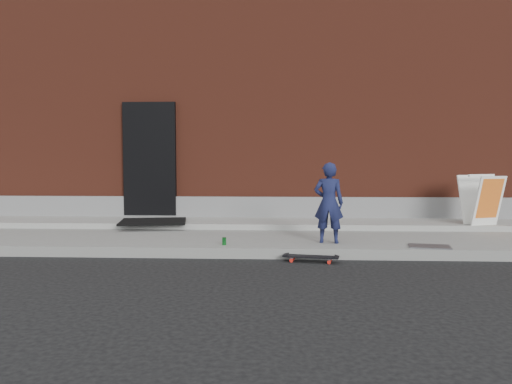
# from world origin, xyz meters

# --- Properties ---
(ground) EXTENTS (80.00, 80.00, 0.00)m
(ground) POSITION_xyz_m (0.00, 0.00, 0.00)
(ground) COLOR black
(ground) RESTS_ON ground
(sidewalk) EXTENTS (20.00, 3.00, 0.15)m
(sidewalk) POSITION_xyz_m (0.00, 1.50, 0.07)
(sidewalk) COLOR slate
(sidewalk) RESTS_ON ground
(apron) EXTENTS (20.00, 1.20, 0.10)m
(apron) POSITION_xyz_m (0.00, 2.40, 0.20)
(apron) COLOR gray
(apron) RESTS_ON sidewalk
(building) EXTENTS (20.00, 8.10, 5.00)m
(building) POSITION_xyz_m (-0.00, 6.99, 2.50)
(building) COLOR maroon
(building) RESTS_ON ground
(child) EXTENTS (0.48, 0.35, 1.20)m
(child) POSITION_xyz_m (0.73, 0.54, 0.75)
(child) COLOR #181D43
(child) RESTS_ON sidewalk
(skateboard) EXTENTS (0.75, 0.31, 0.08)m
(skateboard) POSITION_xyz_m (0.43, -0.16, 0.07)
(skateboard) COLOR red
(skateboard) RESTS_ON ground
(pizza_sign) EXTENTS (0.71, 0.77, 0.88)m
(pizza_sign) POSITION_xyz_m (3.52, 1.98, 0.69)
(pizza_sign) COLOR white
(pizza_sign) RESTS_ON apron
(soda_can) EXTENTS (0.08, 0.08, 0.11)m
(soda_can) POSITION_xyz_m (-0.81, 0.26, 0.21)
(soda_can) COLOR #187C2A
(soda_can) RESTS_ON sidewalk
(doormat) EXTENTS (1.31, 1.13, 0.03)m
(doormat) POSITION_xyz_m (-2.30, 2.00, 0.27)
(doormat) COLOR black
(doormat) RESTS_ON apron
(utility_plate) EXTENTS (0.62, 0.46, 0.02)m
(utility_plate) POSITION_xyz_m (2.13, 0.24, 0.16)
(utility_plate) COLOR #5B5C61
(utility_plate) RESTS_ON sidewalk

